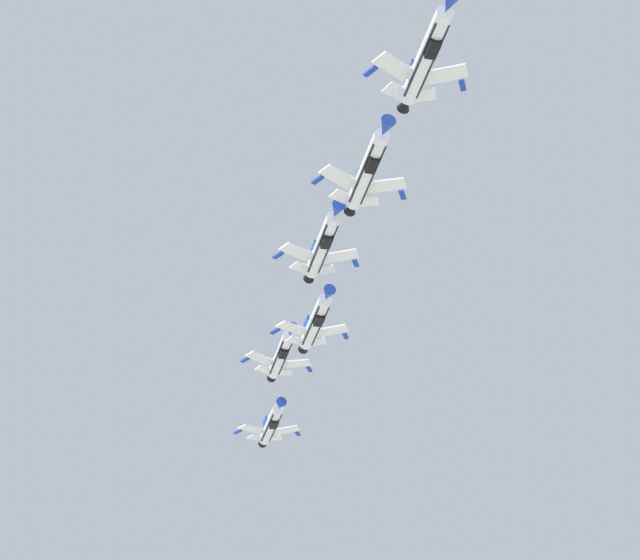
{
  "coord_description": "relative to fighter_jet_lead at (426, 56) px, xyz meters",
  "views": [
    {
      "loc": [
        -2.39,
        -3.49,
        1.71
      ],
      "look_at": [
        -30.2,
        104.5,
        71.33
      ],
      "focal_mm": 59.63,
      "sensor_mm": 36.0,
      "label": 1
    }
  ],
  "objects": [
    {
      "name": "fighter_jet_lead",
      "position": [
        0.0,
        0.0,
        0.0
      ],
      "size": [
        10.81,
        14.81,
        4.35
      ],
      "rotation": [
        0.0,
        0.01,
        3.62
      ],
      "color": "white"
    },
    {
      "name": "fighter_jet_left_wing",
      "position": [
        -8.44,
        12.13,
        -2.92
      ],
      "size": [
        10.81,
        14.81,
        4.36
      ],
      "rotation": [
        0.0,
        -0.04,
        3.62
      ],
      "color": "white"
    },
    {
      "name": "fighter_jet_right_wing",
      "position": [
        -16.52,
        24.74,
        -2.84
      ],
      "size": [
        10.81,
        14.81,
        4.36
      ],
      "rotation": [
        0.0,
        0.03,
        3.62
      ],
      "color": "white"
    },
    {
      "name": "fighter_jet_left_outer",
      "position": [
        -21.34,
        39.81,
        -4.18
      ],
      "size": [
        10.8,
        14.81,
        4.37
      ],
      "rotation": [
        0.0,
        0.05,
        3.62
      ],
      "color": "white"
    },
    {
      "name": "fighter_jet_right_outer",
      "position": [
        -29.79,
        52.94,
        -1.05
      ],
      "size": [
        10.81,
        14.81,
        4.36
      ],
      "rotation": [
        0.0,
        -0.04,
        3.62
      ],
      "color": "white"
    },
    {
      "name": "fighter_jet_trail_slot",
      "position": [
        -35.6,
        67.7,
        -4.75
      ],
      "size": [
        10.8,
        14.81,
        4.37
      ],
      "rotation": [
        0.0,
        0.07,
        3.62
      ],
      "color": "white"
    }
  ]
}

